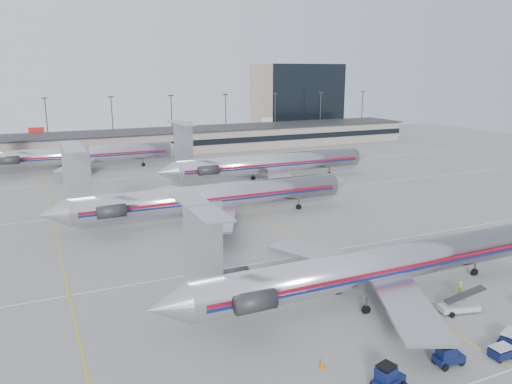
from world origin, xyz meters
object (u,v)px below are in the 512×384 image
belt_loader (460,306)px  tug_center (448,355)px  jet_second_row (208,197)px  jet_foreground (370,267)px

belt_loader → tug_center: bearing=-127.3°
jet_second_row → belt_loader: jet_second_row is taller
jet_second_row → belt_loader: (11.72, -38.27, -3.12)m
tug_center → belt_loader: belt_loader is taller
tug_center → belt_loader: size_ratio=0.53×
jet_second_row → tug_center: size_ratio=20.14×
tug_center → belt_loader: (7.77, 6.20, -0.23)m
belt_loader → jet_second_row: bearing=121.1°
tug_center → jet_foreground: bearing=89.2°
jet_foreground → tug_center: 12.43m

